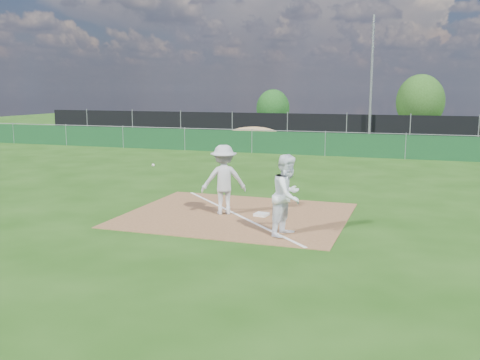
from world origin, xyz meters
name	(u,v)px	position (x,y,z in m)	size (l,w,h in m)	color
ground	(305,169)	(0.00, 10.00, 0.00)	(90.00, 90.00, 0.00)	#1C440E
infield_dirt	(237,215)	(0.00, 1.00, 0.01)	(6.00, 5.00, 0.02)	brown
foul_line	(237,214)	(0.00, 1.00, 0.03)	(0.08, 7.00, 0.01)	white
green_fence	(325,144)	(0.00, 15.00, 0.60)	(44.00, 0.05, 1.20)	#103B1B
dirt_mound	(254,136)	(-5.00, 18.50, 0.58)	(3.38, 2.60, 1.17)	#A4814F
black_fence	(347,128)	(0.00, 23.00, 0.90)	(46.00, 0.04, 1.80)	black
parking_lot	(355,135)	(0.00, 28.00, 0.01)	(46.00, 9.00, 0.01)	black
light_pole	(371,80)	(1.50, 22.70, 4.00)	(0.16, 0.16, 8.00)	slate
first_base	(261,214)	(0.68, 1.10, 0.06)	(0.34, 0.34, 0.07)	silver
play_at_first	(224,180)	(-0.37, 0.98, 0.99)	(2.83, 1.20, 1.93)	silver
runner	(288,195)	(1.82, -0.53, 0.98)	(0.95, 0.74, 1.95)	white
car_left	(272,123)	(-6.36, 27.48, 0.84)	(1.96, 4.88, 1.66)	#A1A4A9
car_mid	(318,125)	(-2.71, 27.45, 0.72)	(1.51, 4.33, 1.43)	black
car_right	(429,129)	(5.21, 28.01, 0.60)	(1.64, 4.04, 1.17)	black
tree_left	(273,108)	(-7.69, 32.65, 1.75)	(2.87, 2.87, 3.40)	#382316
tree_mid	(420,102)	(4.44, 34.48, 2.39)	(3.91, 3.91, 4.64)	#382316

